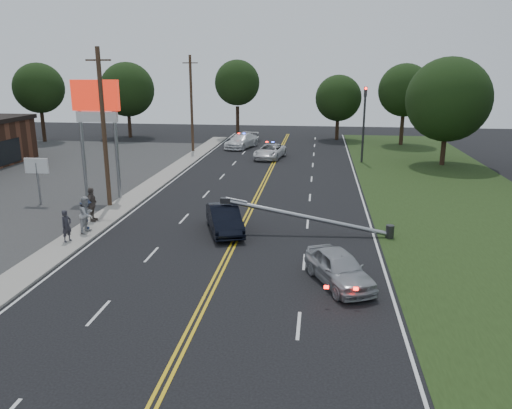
# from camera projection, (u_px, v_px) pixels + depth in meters

# --- Properties ---
(ground) EXTENTS (120.00, 120.00, 0.00)m
(ground) POSITION_uv_depth(u_px,v_px,m) (208.00, 295.00, 19.93)
(ground) COLOR black
(ground) RESTS_ON ground
(sidewalk) EXTENTS (1.80, 70.00, 0.12)m
(sidewalk) POSITION_uv_depth(u_px,v_px,m) (109.00, 215.00, 30.49)
(sidewalk) COLOR gray
(sidewalk) RESTS_ON ground
(grass_verge) EXTENTS (12.00, 80.00, 0.01)m
(grass_verge) POSITION_uv_depth(u_px,v_px,m) (484.00, 230.00, 27.85)
(grass_verge) COLOR #1F3012
(grass_verge) RESTS_ON ground
(centerline_yellow) EXTENTS (0.36, 80.00, 0.00)m
(centerline_yellow) POSITION_uv_depth(u_px,v_px,m) (245.00, 221.00, 29.49)
(centerline_yellow) COLOR gold
(centerline_yellow) RESTS_ON ground
(pylon_sign) EXTENTS (3.20, 0.35, 8.00)m
(pylon_sign) POSITION_uv_depth(u_px,v_px,m) (97.00, 111.00, 32.99)
(pylon_sign) COLOR gray
(pylon_sign) RESTS_ON ground
(small_sign) EXTENTS (1.60, 0.14, 3.10)m
(small_sign) POSITION_uv_depth(u_px,v_px,m) (37.00, 170.00, 32.48)
(small_sign) COLOR gray
(small_sign) RESTS_ON ground
(traffic_signal) EXTENTS (0.28, 0.41, 7.05)m
(traffic_signal) POSITION_uv_depth(u_px,v_px,m) (364.00, 118.00, 46.49)
(traffic_signal) COLOR #2D2D30
(traffic_signal) RESTS_ON ground
(fallen_streetlight) EXTENTS (9.36, 0.44, 1.91)m
(fallen_streetlight) POSITION_uv_depth(u_px,v_px,m) (316.00, 219.00, 26.83)
(fallen_streetlight) COLOR #2D2D30
(fallen_streetlight) RESTS_ON ground
(utility_pole_mid) EXTENTS (1.60, 0.28, 10.00)m
(utility_pole_mid) POSITION_uv_depth(u_px,v_px,m) (104.00, 128.00, 31.17)
(utility_pole_mid) COLOR #382619
(utility_pole_mid) RESTS_ON ground
(utility_pole_far) EXTENTS (1.60, 0.28, 10.00)m
(utility_pole_far) POSITION_uv_depth(u_px,v_px,m) (191.00, 104.00, 52.20)
(utility_pole_far) COLOR #382619
(utility_pole_far) RESTS_ON ground
(tree_4) EXTENTS (5.90, 5.90, 9.33)m
(tree_4) POSITION_uv_depth(u_px,v_px,m) (39.00, 88.00, 59.32)
(tree_4) COLOR black
(tree_4) RESTS_ON ground
(tree_5) EXTENTS (6.78, 6.78, 9.44)m
(tree_5) POSITION_uv_depth(u_px,v_px,m) (127.00, 90.00, 62.99)
(tree_5) COLOR black
(tree_5) RESTS_ON ground
(tree_6) EXTENTS (5.59, 5.59, 9.70)m
(tree_6) POSITION_uv_depth(u_px,v_px,m) (237.00, 83.00, 62.00)
(tree_6) COLOR black
(tree_6) RESTS_ON ground
(tree_7) EXTENTS (5.62, 5.62, 7.92)m
(tree_7) POSITION_uv_depth(u_px,v_px,m) (338.00, 98.00, 61.22)
(tree_7) COLOR black
(tree_7) RESTS_ON ground
(tree_8) EXTENTS (5.99, 5.99, 9.24)m
(tree_8) POSITION_uv_depth(u_px,v_px,m) (405.00, 90.00, 56.79)
(tree_8) COLOR black
(tree_8) RESTS_ON ground
(tree_9) EXTENTS (7.52, 7.52, 9.73)m
(tree_9) POSITION_uv_depth(u_px,v_px,m) (448.00, 100.00, 44.80)
(tree_9) COLOR black
(tree_9) RESTS_ON ground
(crashed_sedan) EXTENTS (2.96, 4.78, 1.49)m
(crashed_sedan) POSITION_uv_depth(u_px,v_px,m) (224.00, 219.00, 27.36)
(crashed_sedan) COLOR black
(crashed_sedan) RESTS_ON ground
(waiting_sedan) EXTENTS (3.29, 4.55, 1.44)m
(waiting_sedan) POSITION_uv_depth(u_px,v_px,m) (339.00, 268.00, 20.77)
(waiting_sedan) COLOR #A2A5AA
(waiting_sedan) RESTS_ON ground
(emergency_a) EXTENTS (3.19, 5.40, 1.41)m
(emergency_a) POSITION_uv_depth(u_px,v_px,m) (270.00, 151.00, 49.49)
(emergency_a) COLOR silver
(emergency_a) RESTS_ON ground
(emergency_b) EXTENTS (3.67, 5.89, 1.59)m
(emergency_b) POSITION_uv_depth(u_px,v_px,m) (241.00, 141.00, 55.88)
(emergency_b) COLOR white
(emergency_b) RESTS_ON ground
(bystander_a) EXTENTS (0.57, 0.70, 1.67)m
(bystander_a) POSITION_uv_depth(u_px,v_px,m) (67.00, 226.00, 25.50)
(bystander_a) COLOR #292830
(bystander_a) RESTS_ON sidewalk
(bystander_b) EXTENTS (0.83, 1.03, 2.00)m
(bystander_b) POSITION_uv_depth(u_px,v_px,m) (87.00, 214.00, 26.92)
(bystander_b) COLOR #AAAAAF
(bystander_b) RESTS_ON sidewalk
(bystander_c) EXTENTS (1.01, 1.26, 1.70)m
(bystander_c) POSITION_uv_depth(u_px,v_px,m) (86.00, 214.00, 27.54)
(bystander_c) COLOR #18223C
(bystander_c) RESTS_ON sidewalk
(bystander_d) EXTENTS (0.50, 1.17, 2.00)m
(bystander_d) POSITION_uv_depth(u_px,v_px,m) (92.00, 204.00, 28.84)
(bystander_d) COLOR #584D46
(bystander_d) RESTS_ON sidewalk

